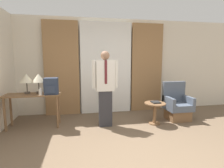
% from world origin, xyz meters
% --- Properties ---
extents(wall_back, '(10.00, 0.06, 2.70)m').
position_xyz_m(wall_back, '(0.00, 3.00, 1.35)').
color(wall_back, silver).
rests_on(wall_back, ground_plane).
extents(curtain_sheer_center, '(1.45, 0.06, 2.58)m').
position_xyz_m(curtain_sheer_center, '(0.00, 2.87, 1.29)').
color(curtain_sheer_center, white).
rests_on(curtain_sheer_center, ground_plane).
extents(curtain_drape_left, '(0.94, 0.06, 2.58)m').
position_xyz_m(curtain_drape_left, '(-1.23, 2.87, 1.29)').
color(curtain_drape_left, '#997047').
rests_on(curtain_drape_left, ground_plane).
extents(curtain_drape_right, '(0.94, 0.06, 2.58)m').
position_xyz_m(curtain_drape_right, '(1.23, 2.87, 1.29)').
color(curtain_drape_right, '#997047').
rests_on(curtain_drape_right, ground_plane).
extents(desk, '(1.20, 0.47, 0.77)m').
position_xyz_m(desk, '(-1.81, 2.04, 0.64)').
color(desk, brown).
rests_on(desk, ground_plane).
extents(table_lamp_left, '(0.28, 0.28, 0.45)m').
position_xyz_m(table_lamp_left, '(-1.94, 2.11, 1.11)').
color(table_lamp_left, '#4C4238').
rests_on(table_lamp_left, desk).
extents(table_lamp_right, '(0.28, 0.28, 0.45)m').
position_xyz_m(table_lamp_right, '(-1.68, 2.11, 1.11)').
color(table_lamp_right, '#4C4238').
rests_on(table_lamp_right, desk).
extents(bottle_near_edge, '(0.07, 0.07, 0.16)m').
position_xyz_m(bottle_near_edge, '(-1.61, 1.90, 0.84)').
color(bottle_near_edge, silver).
rests_on(bottle_near_edge, desk).
extents(backpack, '(0.29, 0.27, 0.37)m').
position_xyz_m(backpack, '(-1.38, 1.95, 0.95)').
color(backpack, '#2D384C').
rests_on(backpack, desk).
extents(person, '(0.59, 0.20, 1.73)m').
position_xyz_m(person, '(-0.18, 1.80, 0.95)').
color(person, '#2D2D33').
rests_on(person, ground_plane).
extents(armchair, '(0.61, 0.57, 0.96)m').
position_xyz_m(armchair, '(1.71, 1.93, 0.35)').
color(armchair, brown).
rests_on(armchair, ground_plane).
extents(side_table, '(0.50, 0.50, 0.52)m').
position_xyz_m(side_table, '(1.00, 1.72, 0.35)').
color(side_table, brown).
rests_on(side_table, ground_plane).
extents(book, '(0.20, 0.21, 0.03)m').
position_xyz_m(book, '(1.02, 1.73, 0.53)').
color(book, black).
rests_on(book, side_table).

